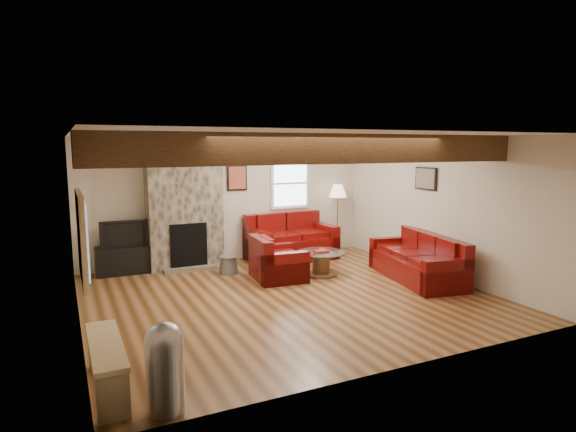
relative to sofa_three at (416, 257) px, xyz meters
The scene contains 18 objects.
room 2.62m from the sofa_three, behind, with size 8.00×8.00×8.00m.
oak_beam 3.34m from the sofa_three, 155.06° to the right, with size 6.00×0.36×0.38m, color black.
chimney_breast 4.41m from the sofa_three, 143.36° to the left, with size 1.40×0.67×2.50m.
back_window 3.24m from the sofa_three, 111.93° to the left, with size 0.90×0.08×1.10m, color silver, non-canonical shape.
hatch_window 5.72m from the sofa_three, 165.54° to the right, with size 0.08×1.00×0.90m, color tan, non-canonical shape.
ceiling_dome 2.77m from the sofa_three, 147.75° to the left, with size 0.40×0.40×0.18m, color white, non-canonical shape.
artwork_back 3.87m from the sofa_three, 129.70° to the left, with size 0.42×0.06×0.52m, color black, non-canonical shape.
artwork_right 1.49m from the sofa_three, 39.58° to the left, with size 0.06×0.55×0.42m, color black, non-canonical shape.
sofa_three is the anchor object (origin of this frame).
loveseat 2.68m from the sofa_three, 119.72° to the left, with size 1.77×1.02×0.94m, color #460507, non-canonical shape.
armchair_red 2.44m from the sofa_three, 154.21° to the left, with size 0.95×0.83×0.77m, color #460507, non-canonical shape.
coffee_table 1.70m from the sofa_three, 145.30° to the left, with size 0.89×0.89×0.46m.
tv_cabinet 5.30m from the sofa_three, 150.31° to the left, with size 1.03×0.41×0.51m, color black.
television 5.32m from the sofa_three, 150.31° to the left, with size 0.86×0.11×0.49m, color black.
floor_lamp 2.64m from the sofa_three, 92.81° to the left, with size 0.39×0.39×1.51m.
pine_bench 5.62m from the sofa_three, 161.08° to the right, with size 0.30×1.27×0.48m, color tan, non-canonical shape.
pedal_bin 5.46m from the sofa_three, 153.29° to the right, with size 0.33×0.33×0.83m, color #A2A2A7, non-canonical shape.
coal_bucket 3.40m from the sofa_three, 148.00° to the left, with size 0.36×0.36×0.34m, color slate, non-canonical shape.
Camera 1 is at (-3.13, -6.61, 2.35)m, focal length 30.00 mm.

